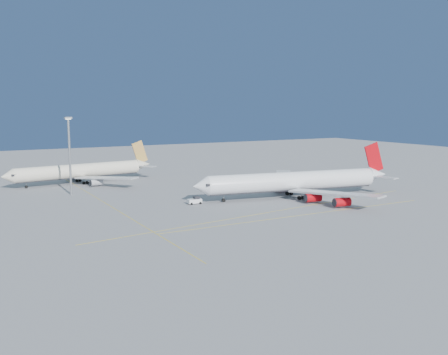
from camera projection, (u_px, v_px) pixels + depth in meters
ground at (263, 208)px, 151.33m from camera, size 500.00×500.00×0.00m
taxiway_lines at (211, 209)px, 149.74m from camera, size 118.86×140.00×0.02m
airliner_virgin at (297, 181)px, 168.34m from camera, size 72.62×64.57×17.96m
airliner_etihad at (82, 171)px, 199.90m from camera, size 61.63×56.45×16.10m
pushback_tug at (195, 200)px, 156.92m from camera, size 4.41×2.77×2.45m
light_mast at (69, 149)px, 171.30m from camera, size 2.33×2.33×26.94m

